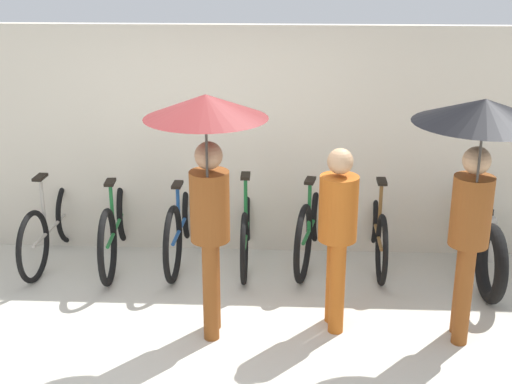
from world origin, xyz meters
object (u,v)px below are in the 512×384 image
(pedestrian_center, at_px, (338,227))
(parked_bicycle_1, at_px, (117,225))
(parked_bicycle_2, at_px, (182,223))
(pedestrian_trailing, at_px, (479,153))
(pedestrian_leading, at_px, (207,154))
(parked_bicycle_0, at_px, (53,225))
(parked_bicycle_5, at_px, (377,228))
(parked_bicycle_4, at_px, (312,224))
(motorcycle, at_px, (472,230))
(parked_bicycle_3, at_px, (247,227))

(pedestrian_center, bearing_deg, parked_bicycle_1, -36.39)
(parked_bicycle_2, xyz_separation_m, pedestrian_trailing, (2.52, -1.56, 1.24))
(pedestrian_leading, relative_size, pedestrian_center, 1.31)
(parked_bicycle_0, height_order, pedestrian_center, pedestrian_center)
(parked_bicycle_5, distance_m, pedestrian_trailing, 2.08)
(parked_bicycle_0, distance_m, pedestrian_leading, 2.64)
(parked_bicycle_5, bearing_deg, parked_bicycle_4, 89.81)
(parked_bicycle_5, relative_size, pedestrian_center, 1.04)
(parked_bicycle_5, distance_m, pedestrian_center, 1.54)
(parked_bicycle_0, height_order, motorcycle, parked_bicycle_0)
(parked_bicycle_0, height_order, pedestrian_trailing, pedestrian_trailing)
(parked_bicycle_5, height_order, pedestrian_trailing, pedestrian_trailing)
(parked_bicycle_1, height_order, motorcycle, parked_bicycle_1)
(parked_bicycle_5, distance_m, pedestrian_leading, 2.53)
(parked_bicycle_0, height_order, parked_bicycle_2, parked_bicycle_0)
(parked_bicycle_3, bearing_deg, parked_bicycle_1, 91.61)
(parked_bicycle_2, xyz_separation_m, parked_bicycle_4, (1.33, 0.03, 0.01))
(parked_bicycle_5, bearing_deg, motorcycle, -95.67)
(parked_bicycle_5, height_order, pedestrian_center, pedestrian_center)
(parked_bicycle_3, height_order, parked_bicycle_5, parked_bicycle_5)
(parked_bicycle_5, distance_m, motorcycle, 0.94)
(parked_bicycle_3, xyz_separation_m, pedestrian_trailing, (1.85, -1.55, 1.27))
(parked_bicycle_0, bearing_deg, pedestrian_leading, -126.17)
(pedestrian_leading, distance_m, pedestrian_trailing, 2.05)
(parked_bicycle_4, distance_m, pedestrian_trailing, 2.33)
(parked_bicycle_5, bearing_deg, pedestrian_leading, 136.97)
(pedestrian_leading, bearing_deg, pedestrian_center, -167.91)
(parked_bicycle_5, height_order, motorcycle, parked_bicycle_5)
(parked_bicycle_3, distance_m, pedestrian_trailing, 2.72)
(pedestrian_center, distance_m, pedestrian_trailing, 1.26)
(parked_bicycle_1, height_order, parked_bicycle_5, parked_bicycle_5)
(pedestrian_leading, xyz_separation_m, pedestrian_center, (1.03, 0.25, -0.67))
(parked_bicycle_1, height_order, pedestrian_center, pedestrian_center)
(parked_bicycle_4, bearing_deg, parked_bicycle_0, 103.21)
(pedestrian_trailing, bearing_deg, parked_bicycle_5, -63.60)
(parked_bicycle_1, relative_size, parked_bicycle_5, 1.10)
(parked_bicycle_0, xyz_separation_m, parked_bicycle_5, (3.33, 0.10, -0.01))
(parked_bicycle_1, relative_size, parked_bicycle_2, 1.01)
(parked_bicycle_2, xyz_separation_m, pedestrian_center, (1.50, -1.33, 0.53))
(parked_bicycle_0, xyz_separation_m, parked_bicycle_3, (2.00, 0.07, -0.00))
(parked_bicycle_5, bearing_deg, parked_bicycle_3, 91.94)
(parked_bicycle_0, distance_m, pedestrian_center, 3.14)
(parked_bicycle_1, height_order, parked_bicycle_2, parked_bicycle_2)
(parked_bicycle_4, height_order, parked_bicycle_5, parked_bicycle_5)
(parked_bicycle_3, height_order, pedestrian_center, pedestrian_center)
(pedestrian_leading, height_order, pedestrian_center, pedestrian_leading)
(parked_bicycle_5, height_order, pedestrian_leading, pedestrian_leading)
(pedestrian_center, bearing_deg, parked_bicycle_4, -89.27)
(parked_bicycle_2, distance_m, pedestrian_leading, 2.04)
(parked_bicycle_4, bearing_deg, parked_bicycle_1, 103.58)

